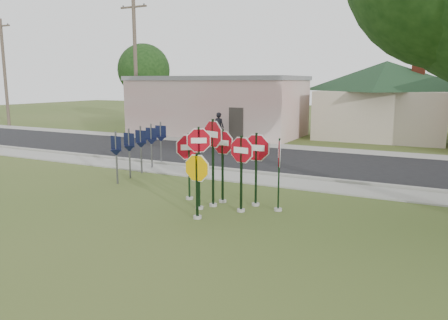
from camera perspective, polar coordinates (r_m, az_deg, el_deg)
The scene contains 20 objects.
ground at distance 12.26m, azimuth -3.44°, elevation -7.99°, with size 120.00×120.00×0.00m, color #3C531F.
sidewalk_near at distance 17.04m, azimuth 6.00°, elevation -2.71°, with size 60.00×1.60×0.06m, color #96968E.
road at distance 21.22m, azimuth 10.40°, elevation -0.28°, with size 60.00×7.00×0.04m, color black.
sidewalk_far at distance 25.32m, azimuth 13.22°, elevation 1.33°, with size 60.00×1.60×0.06m, color #96968E.
curb at distance 17.95m, azimuth 7.16°, elevation -1.94°, with size 60.00×0.20×0.14m, color #96968E.
stop_sign_center at distance 13.27m, azimuth -1.46°, elevation 1.46°, with size 1.07×0.47×2.84m.
stop_sign_yellow at distance 12.20m, azimuth -3.55°, elevation -2.44°, with size 1.07×0.24×1.99m.
stop_sign_left at distance 13.03m, azimuth -3.29°, elevation 0.40°, with size 0.87×0.53×2.61m.
stop_sign_right at distance 12.77m, azimuth 2.28°, elevation -0.44°, with size 1.06×0.24×2.40m.
stop_sign_back_right at distance 13.42m, azimuth 4.23°, elevation 0.16°, with size 1.16×0.24×2.41m.
stop_sign_back_left at distance 13.75m, azimuth -0.18°, elevation 0.54°, with size 1.04×0.24×2.46m.
stop_sign_far_right at distance 12.95m, azimuth 7.20°, elevation -0.61°, with size 0.42×1.06×2.31m.
stop_sign_far_left at distance 14.18m, azimuth -4.60°, elevation 0.38°, with size 0.90×0.73×2.31m.
route_sign_row at distance 18.61m, azimuth -10.80°, elevation 2.00°, with size 1.43×4.63×2.00m.
building_stucco at distance 31.79m, azimuth -0.97°, elevation 7.20°, with size 12.20×6.20×4.20m.
building_house at distance 32.26m, azimuth 20.37°, elevation 9.28°, with size 11.60×11.60×6.20m.
utility_pole_near at distance 32.17m, azimuth -11.48°, elevation 12.06°, with size 2.20×0.26×9.50m.
utility_pole_far at distance 42.29m, azimuth -26.74°, elevation 10.36°, with size 2.20×0.26×9.00m.
bg_tree_left at distance 42.79m, azimuth -10.43°, elevation 11.47°, with size 4.90×4.90×7.35m.
pedestrian at distance 27.59m, azimuth -0.67°, elevation 4.32°, with size 0.68×0.45×1.86m, color black.
Camera 1 is at (5.95, -10.01, 3.83)m, focal length 35.00 mm.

